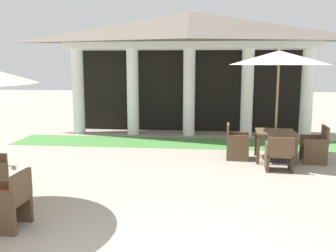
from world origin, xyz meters
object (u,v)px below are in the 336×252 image
patio_chair_near_foreground_east (9,202)px  patio_chair_mid_left_south (279,154)px  patio_umbrella_mid_left (279,59)px  patio_chair_mid_left_west (236,143)px  patio_chair_mid_left_east (315,146)px  patio_table_mid_left (275,135)px

patio_chair_near_foreground_east → patio_chair_mid_left_south: 5.77m
patio_umbrella_mid_left → patio_chair_mid_left_south: (-0.07, -0.96, -2.15)m
patio_chair_mid_left_west → patio_chair_mid_left_east: 1.94m
patio_chair_mid_left_south → patio_umbrella_mid_left: bearing=90.0°
patio_chair_near_foreground_east → patio_chair_mid_left_east: bearing=-49.7°
patio_chair_near_foreground_east → patio_chair_mid_left_east: patio_chair_mid_left_east is taller
patio_chair_near_foreground_east → patio_umbrella_mid_left: bearing=-43.9°
patio_umbrella_mid_left → patio_chair_mid_left_east: size_ratio=3.06×
patio_chair_mid_left_south → patio_chair_near_foreground_east: bearing=-138.4°
patio_umbrella_mid_left → patio_chair_mid_left_south: 2.36m
patio_table_mid_left → patio_chair_mid_left_west: 1.00m
patio_umbrella_mid_left → patio_chair_mid_left_south: bearing=-94.0°
patio_umbrella_mid_left → patio_chair_mid_left_west: size_ratio=3.09×
patio_chair_mid_left_south → patio_chair_mid_left_west: patio_chair_mid_left_west is taller
patio_chair_near_foreground_east → patio_chair_mid_left_south: bearing=-50.4°
patio_chair_near_foreground_east → patio_umbrella_mid_left: 6.80m
patio_chair_mid_left_south → patio_chair_mid_left_east: (1.04, 0.90, 0.03)m
patio_table_mid_left → patio_chair_mid_left_west: bearing=176.0°
patio_chair_near_foreground_east → patio_table_mid_left: size_ratio=0.86×
patio_chair_near_foreground_east → patio_chair_mid_left_east: size_ratio=0.95×
patio_chair_near_foreground_east → patio_chair_mid_left_west: size_ratio=0.96×
patio_umbrella_mid_left → patio_chair_mid_left_east: bearing=-4.0°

